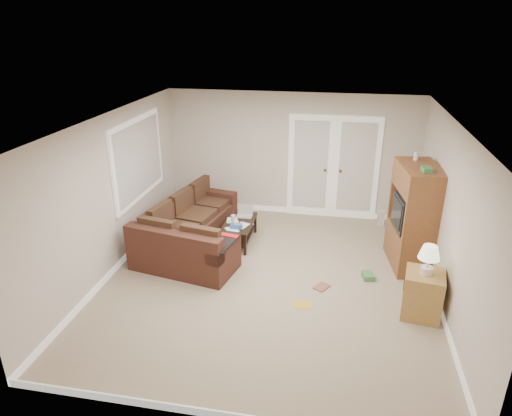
% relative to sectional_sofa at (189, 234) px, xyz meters
% --- Properties ---
extents(floor, '(5.50, 5.50, 0.00)m').
position_rel_sectional_sofa_xyz_m(floor, '(1.54, -0.76, -0.31)').
color(floor, tan).
rests_on(floor, ground).
extents(ceiling, '(5.00, 5.50, 0.02)m').
position_rel_sectional_sofa_xyz_m(ceiling, '(1.54, -0.76, 2.19)').
color(ceiling, silver).
rests_on(ceiling, wall_back).
extents(wall_left, '(0.02, 5.50, 2.50)m').
position_rel_sectional_sofa_xyz_m(wall_left, '(-0.96, -0.76, 0.94)').
color(wall_left, beige).
rests_on(wall_left, floor).
extents(wall_right, '(0.02, 5.50, 2.50)m').
position_rel_sectional_sofa_xyz_m(wall_right, '(4.04, -0.76, 0.94)').
color(wall_right, beige).
rests_on(wall_right, floor).
extents(wall_back, '(5.00, 0.02, 2.50)m').
position_rel_sectional_sofa_xyz_m(wall_back, '(1.54, 1.99, 0.94)').
color(wall_back, beige).
rests_on(wall_back, floor).
extents(wall_front, '(5.00, 0.02, 2.50)m').
position_rel_sectional_sofa_xyz_m(wall_front, '(1.54, -3.51, 0.94)').
color(wall_front, beige).
rests_on(wall_front, floor).
extents(baseboards, '(5.00, 5.50, 0.10)m').
position_rel_sectional_sofa_xyz_m(baseboards, '(1.54, -0.76, -0.26)').
color(baseboards, white).
rests_on(baseboards, floor).
extents(french_doors, '(1.80, 0.05, 2.13)m').
position_rel_sectional_sofa_xyz_m(french_doors, '(2.39, 1.96, 0.73)').
color(french_doors, white).
rests_on(french_doors, floor).
extents(window_left, '(0.05, 1.92, 1.42)m').
position_rel_sectional_sofa_xyz_m(window_left, '(-0.93, 0.24, 1.24)').
color(window_left, white).
rests_on(window_left, wall_left).
extents(sectional_sofa, '(1.82, 2.82, 0.79)m').
position_rel_sectional_sofa_xyz_m(sectional_sofa, '(0.00, 0.00, 0.00)').
color(sectional_sofa, '#46251B').
rests_on(sectional_sofa, floor).
extents(coffee_table, '(0.50, 1.00, 0.68)m').
position_rel_sectional_sofa_xyz_m(coffee_table, '(0.80, 0.45, -0.09)').
color(coffee_table, black).
rests_on(coffee_table, floor).
extents(tv_armoire, '(0.72, 1.13, 1.83)m').
position_rel_sectional_sofa_xyz_m(tv_armoire, '(3.73, 0.19, 0.55)').
color(tv_armoire, brown).
rests_on(tv_armoire, floor).
extents(side_cabinet, '(0.58, 0.58, 1.07)m').
position_rel_sectional_sofa_xyz_m(side_cabinet, '(3.74, -1.26, 0.08)').
color(side_cabinet, '#AB803E').
rests_on(side_cabinet, floor).
extents(space_heater, '(0.13, 0.11, 0.29)m').
position_rel_sectional_sofa_xyz_m(space_heater, '(3.40, 1.69, -0.16)').
color(space_heater, silver).
rests_on(space_heater, floor).
extents(floor_magazine, '(0.25, 0.20, 0.01)m').
position_rel_sectional_sofa_xyz_m(floor_magazine, '(2.11, -1.33, -0.31)').
color(floor_magazine, gold).
rests_on(floor_magazine, floor).
extents(floor_greenbox, '(0.21, 0.25, 0.09)m').
position_rel_sectional_sofa_xyz_m(floor_greenbox, '(3.07, -0.42, -0.26)').
color(floor_greenbox, '#3A8042').
rests_on(floor_greenbox, floor).
extents(floor_book, '(0.28, 0.30, 0.02)m').
position_rel_sectional_sofa_xyz_m(floor_book, '(2.29, -0.78, -0.30)').
color(floor_book, brown).
rests_on(floor_book, floor).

